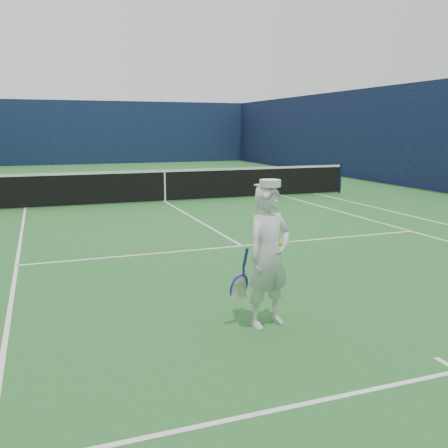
% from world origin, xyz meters
% --- Properties ---
extents(ground, '(80.00, 80.00, 0.00)m').
position_xyz_m(ground, '(0.00, 0.00, 0.00)').
color(ground, '#266529').
rests_on(ground, ground).
extents(court_markings, '(11.03, 23.83, 0.01)m').
position_xyz_m(court_markings, '(0.00, 0.00, 0.00)').
color(court_markings, white).
rests_on(court_markings, ground).
extents(windscreen_fence, '(20.12, 36.12, 4.00)m').
position_xyz_m(windscreen_fence, '(0.00, 0.00, 2.00)').
color(windscreen_fence, '#0F1B39').
rests_on(windscreen_fence, ground).
extents(tennis_net, '(12.88, 0.09, 1.07)m').
position_xyz_m(tennis_net, '(0.00, 0.00, 0.55)').
color(tennis_net, '#141E4C').
rests_on(tennis_net, ground).
extents(tennis_player, '(0.83, 0.55, 1.72)m').
position_xyz_m(tennis_player, '(-1.22, -10.20, 0.84)').
color(tennis_player, white).
rests_on(tennis_player, ground).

